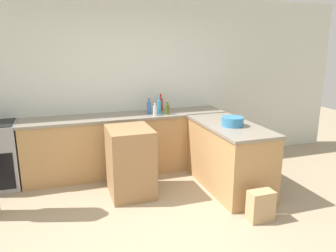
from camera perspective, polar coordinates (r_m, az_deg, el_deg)
name	(u,v)px	position (r m, az deg, el deg)	size (l,w,h in m)	color
ground_plane	(169,242)	(3.59, 0.22, -19.49)	(14.00, 14.00, 0.00)	tan
wall_back	(122,84)	(5.31, -8.02, 7.20)	(8.00, 0.06, 2.70)	silver
counter_back	(128,143)	(5.18, -7.02, -3.02)	(3.13, 0.61, 0.92)	tan
counter_peninsula	(228,156)	(4.67, 10.49, -5.13)	(0.69, 1.49, 0.92)	tan
island_table	(130,162)	(4.41, -6.59, -6.17)	(0.56, 0.66, 0.92)	#997047
mixing_bowl	(233,121)	(4.43, 11.17, 0.79)	(0.29, 0.29, 0.12)	teal
dish_soap_bottle	(159,107)	(5.07, -1.54, 3.40)	(0.06, 0.06, 0.30)	#338CBF
hot_sauce_bottle	(161,104)	(5.33, -1.30, 3.85)	(0.08, 0.08, 0.28)	red
water_bottle_blue	(149,107)	(5.11, -3.32, 3.24)	(0.06, 0.06, 0.25)	#386BB7
vinegar_bottle_clear	(155,110)	(5.00, -2.27, 2.73)	(0.06, 0.06, 0.19)	silver
olive_oil_bottle	(167,109)	(5.06, -0.14, 2.93)	(0.07, 0.07, 0.20)	#475B1E
paper_bag	(261,206)	(4.00, 15.84, -13.24)	(0.29, 0.17, 0.36)	tan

